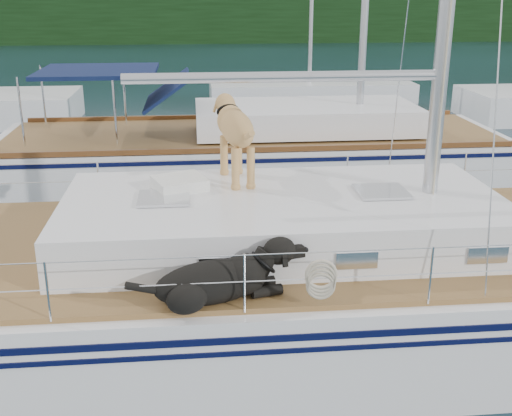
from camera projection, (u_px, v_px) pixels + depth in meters
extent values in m
plane|color=black|center=(218.00, 333.00, 8.13)|extent=(120.00, 120.00, 0.00)
cube|color=black|center=(193.00, 3.00, 49.48)|extent=(90.00, 3.00, 6.00)
cube|color=#595147|center=(194.00, 34.00, 51.39)|extent=(92.00, 1.00, 1.20)
cube|color=white|center=(218.00, 298.00, 7.97)|extent=(12.00, 3.80, 1.40)
cube|color=olive|center=(216.00, 244.00, 7.73)|extent=(11.52, 3.50, 0.06)
cube|color=white|center=(282.00, 218.00, 7.70)|extent=(5.20, 2.50, 0.55)
cylinder|color=silver|center=(284.00, 77.00, 7.16)|extent=(3.60, 0.12, 0.12)
cylinder|color=silver|center=(223.00, 256.00, 5.89)|extent=(10.56, 0.01, 0.01)
cylinder|color=silver|center=(211.00, 160.00, 9.18)|extent=(10.56, 0.01, 0.01)
cube|color=blue|center=(237.00, 208.00, 8.82)|extent=(0.63, 0.48, 0.04)
cube|color=white|center=(180.00, 184.00, 7.83)|extent=(0.74, 0.68, 0.15)
torus|color=beige|center=(321.00, 274.00, 5.98)|extent=(0.40, 0.16, 0.39)
cube|color=white|center=(251.00, 163.00, 14.30)|extent=(11.00, 3.50, 1.30)
cube|color=olive|center=(251.00, 134.00, 14.09)|extent=(10.56, 3.29, 0.06)
cube|color=white|center=(306.00, 117.00, 14.08)|extent=(4.80, 2.30, 0.55)
cube|color=#101B46|center=(98.00, 71.00, 13.34)|extent=(2.40, 2.30, 0.08)
cube|color=white|center=(309.00, 96.00, 23.42)|extent=(7.20, 3.00, 1.10)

